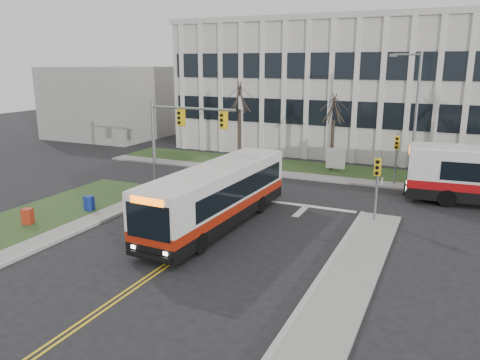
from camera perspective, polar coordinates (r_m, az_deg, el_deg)
name	(u,v)px	position (r m, az deg, el deg)	size (l,w,h in m)	color
ground	(197,244)	(22.72, -5.32, -7.83)	(120.00, 120.00, 0.00)	black
sidewalk_west	(4,257)	(23.58, -26.84, -8.35)	(1.20, 26.00, 0.14)	#9E9B93
sidewalk_east	(322,333)	(15.95, 10.02, -17.89)	(2.00, 26.00, 0.14)	#9E9B93
sidewalk_cross	(362,182)	(34.89, 14.61, -0.27)	(44.00, 1.60, 0.14)	#9E9B93
building_lawn	(368,174)	(37.58, 15.39, 0.68)	(44.00, 5.00, 0.12)	#2E4C20
office_building	(394,89)	(48.58, 18.28, 10.52)	(40.00, 16.00, 12.00)	beige
building_annex	(114,102)	(57.58, -15.15, 9.20)	(12.00, 12.00, 8.00)	#9E9B93
mast_arm_signal	(175,130)	(30.42, -7.98, 6.03)	(6.11, 0.38, 6.20)	slate
signal_pole_near	(377,178)	(26.02, 16.38, 0.28)	(0.34, 0.39, 3.80)	slate
signal_pole_far	(397,151)	(34.29, 18.54, 3.37)	(0.34, 0.39, 3.80)	slate
streetlight	(414,112)	(34.64, 20.42, 7.83)	(2.15, 0.25, 9.20)	slate
directory_sign	(336,159)	(37.33, 11.59, 2.56)	(1.50, 0.12, 2.00)	slate
tree_left	(240,99)	(39.94, -0.04, 9.89)	(1.80, 1.80, 7.70)	#42352B
tree_mid	(334,110)	(37.57, 11.37, 8.38)	(1.80, 1.80, 6.82)	#42352B
bus_main	(218,197)	(24.75, -2.75, -2.06)	(2.57, 11.85, 3.16)	silver
newspaper_box_blue	(89,204)	(28.61, -17.91, -2.81)	(0.50, 0.45, 0.95)	navy
newspaper_box_red	(28,217)	(27.41, -24.45, -4.15)	(0.50, 0.45, 0.95)	#A12A14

